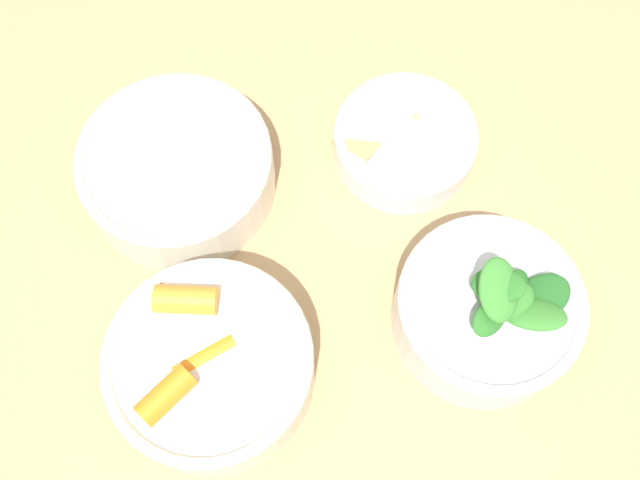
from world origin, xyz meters
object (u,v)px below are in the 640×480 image
bowl_carrots (211,365)px  bowl_cookies (402,138)px  bowl_beans_hotdog (178,171)px  bowl_greens (488,310)px

bowl_carrots → bowl_cookies: 0.28m
bowl_carrots → bowl_beans_hotdog: (0.18, -0.05, -0.01)m
bowl_carrots → bowl_greens: bearing=-107.8°
bowl_carrots → bowl_cookies: size_ratio=1.24×
bowl_carrots → bowl_beans_hotdog: bowl_carrots is taller
bowl_greens → bowl_cookies: bowl_greens is taller
bowl_beans_hotdog → bowl_carrots: bearing=163.5°
bowl_greens → bowl_beans_hotdog: bowl_greens is taller
bowl_carrots → bowl_beans_hotdog: bearing=-16.5°
bowl_greens → bowl_cookies: bearing=-9.7°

